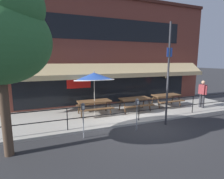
{
  "coord_description": "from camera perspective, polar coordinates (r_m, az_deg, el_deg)",
  "views": [
    {
      "loc": [
        -4.23,
        -6.97,
        3.02
      ],
      "look_at": [
        -0.92,
        1.6,
        1.5
      ],
      "focal_mm": 28.0,
      "sensor_mm": 36.0,
      "label": 1
    }
  ],
  "objects": [
    {
      "name": "picnic_table_left",
      "position": [
        9.6,
        -5.77,
        -4.6
      ],
      "size": [
        1.8,
        1.42,
        0.76
      ],
      "color": "brown",
      "rests_on": "patio_deck"
    },
    {
      "name": "parking_meter_near",
      "position": [
        6.85,
        -9.45,
        -6.57
      ],
      "size": [
        0.15,
        0.16,
        1.42
      ],
      "color": "gray",
      "rests_on": "ground"
    },
    {
      "name": "picnic_table_right",
      "position": [
        11.78,
        17.27,
        -2.37
      ],
      "size": [
        1.8,
        1.42,
        0.76
      ],
      "color": "brown",
      "rests_on": "patio_deck"
    },
    {
      "name": "patio_umbrella_left",
      "position": [
        9.32,
        -5.86,
        4.18
      ],
      "size": [
        2.14,
        2.14,
        2.39
      ],
      "color": "#B7B2A8",
      "rests_on": "patio_deck"
    },
    {
      "name": "restaurant_building",
      "position": [
        11.98,
        -0.4,
        11.95
      ],
      "size": [
        15.0,
        1.6,
        7.16
      ],
      "color": "brown",
      "rests_on": "ground"
    },
    {
      "name": "patio_railing",
      "position": [
        8.7,
        8.83,
        -5.51
      ],
      "size": [
        13.84,
        0.04,
        0.97
      ],
      "color": "black",
      "rests_on": "patio_deck"
    },
    {
      "name": "street_sign_pole",
      "position": [
        8.4,
        17.86,
        4.79
      ],
      "size": [
        0.28,
        0.09,
        4.71
      ],
      "color": "#2D2D33",
      "rests_on": "ground"
    },
    {
      "name": "parking_meter_far",
      "position": [
        7.6,
        8.18,
        -4.94
      ],
      "size": [
        0.15,
        0.16,
        1.42
      ],
      "color": "gray",
      "rests_on": "ground"
    },
    {
      "name": "ground_plane",
      "position": [
        8.69,
        9.7,
        -11.07
      ],
      "size": [
        120.0,
        120.0,
        0.0
      ],
      "primitive_type": "plane",
      "color": "#2D2D30"
    },
    {
      "name": "patio_deck",
      "position": [
        10.35,
        4.01,
        -7.3
      ],
      "size": [
        15.0,
        4.0,
        0.1
      ],
      "primitive_type": "cube",
      "color": "#ADA89E",
      "rests_on": "ground"
    },
    {
      "name": "pedestrian_walking",
      "position": [
        12.25,
        27.43,
        -0.89
      ],
      "size": [
        0.25,
        0.62,
        1.71
      ],
      "color": "#333338",
      "rests_on": "patio_deck"
    },
    {
      "name": "picnic_table_centre",
      "position": [
        10.31,
        7.45,
        -3.66
      ],
      "size": [
        1.8,
        1.42,
        0.76
      ],
      "color": "brown",
      "rests_on": "patio_deck"
    },
    {
      "name": "street_tree_curbside",
      "position": [
        6.16,
        -32.67,
        14.76
      ],
      "size": [
        3.03,
        2.73,
        5.34
      ],
      "color": "brown",
      "rests_on": "ground"
    }
  ]
}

